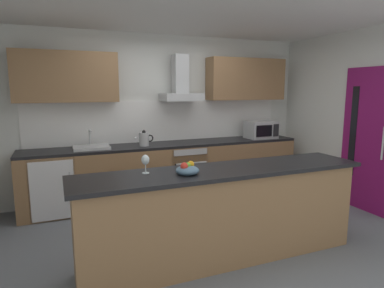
% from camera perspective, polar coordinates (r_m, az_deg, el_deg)
% --- Properties ---
extents(ground, '(5.95, 4.49, 0.02)m').
position_cam_1_polar(ground, '(4.21, 2.61, -15.24)').
color(ground, slate).
extents(ceiling, '(5.95, 4.49, 0.02)m').
position_cam_1_polar(ceiling, '(3.92, 2.92, 22.16)').
color(ceiling, white).
extents(wall_back, '(5.95, 0.12, 2.60)m').
position_cam_1_polar(wall_back, '(5.53, -5.21, 4.78)').
color(wall_back, silver).
rests_on(wall_back, ground).
extents(wall_right, '(0.12, 4.49, 2.60)m').
position_cam_1_polar(wall_right, '(5.43, 27.84, 3.63)').
color(wall_right, silver).
rests_on(wall_right, ground).
extents(backsplash_tile, '(4.21, 0.02, 0.66)m').
position_cam_1_polar(backsplash_tile, '(5.47, -4.98, 3.99)').
color(backsplash_tile, white).
extents(counter_back, '(4.36, 0.60, 0.90)m').
position_cam_1_polar(counter_back, '(5.31, -3.86, -4.71)').
color(counter_back, olive).
rests_on(counter_back, ground).
extents(counter_island, '(3.00, 0.64, 0.96)m').
position_cam_1_polar(counter_island, '(3.48, 5.37, -11.87)').
color(counter_island, olive).
rests_on(counter_island, ground).
extents(upper_cabinets, '(4.30, 0.32, 0.70)m').
position_cam_1_polar(upper_cabinets, '(5.29, -4.56, 11.19)').
color(upper_cabinets, olive).
extents(side_door, '(0.08, 0.85, 2.05)m').
position_cam_1_polar(side_door, '(5.34, 27.89, 0.60)').
color(side_door, '#7A1456').
rests_on(side_door, ground).
extents(oven, '(0.60, 0.62, 0.80)m').
position_cam_1_polar(oven, '(5.36, -1.38, -4.44)').
color(oven, slate).
rests_on(oven, ground).
extents(refrigerator, '(0.58, 0.60, 0.85)m').
position_cam_1_polar(refrigerator, '(5.04, -22.80, -6.53)').
color(refrigerator, white).
rests_on(refrigerator, ground).
extents(microwave, '(0.50, 0.38, 0.30)m').
position_cam_1_polar(microwave, '(5.88, 11.75, 2.45)').
color(microwave, '#B7BABC').
rests_on(microwave, counter_back).
extents(sink, '(0.50, 0.40, 0.26)m').
position_cam_1_polar(sink, '(4.96, -16.91, -0.46)').
color(sink, silver).
rests_on(sink, counter_back).
extents(kettle, '(0.29, 0.15, 0.24)m').
position_cam_1_polar(kettle, '(5.03, -8.22, 0.87)').
color(kettle, '#B7BABC').
rests_on(kettle, counter_back).
extents(range_hood, '(0.62, 0.45, 0.72)m').
position_cam_1_polar(range_hood, '(5.32, -1.94, 9.88)').
color(range_hood, '#B7BABC').
extents(wine_glass, '(0.08, 0.08, 0.18)m').
position_cam_1_polar(wine_glass, '(3.14, -8.01, -2.83)').
color(wine_glass, silver).
rests_on(wine_glass, counter_island).
extents(fruit_bowl, '(0.22, 0.22, 0.13)m').
position_cam_1_polar(fruit_bowl, '(3.10, -0.79, -4.41)').
color(fruit_bowl, slate).
rests_on(fruit_bowl, counter_island).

